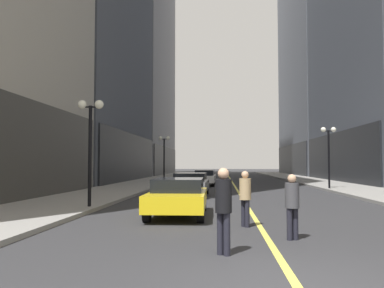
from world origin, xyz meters
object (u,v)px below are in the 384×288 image
(car_grey, at_px, (190,183))
(pedestrian_in_tan_trench, at_px, (245,194))
(car_white, at_px, (205,177))
(pedestrian_in_black_coat, at_px, (223,204))
(street_lamp_left_far, at_px, (164,149))
(street_lamp_left_near, at_px, (90,129))
(pedestrian_with_orange_bag, at_px, (292,202))
(street_lamp_right_mid, at_px, (329,144))
(car_yellow, at_px, (178,195))

(car_grey, distance_m, pedestrian_in_tan_trench, 11.08)
(car_white, bearing_deg, pedestrian_in_black_coat, -86.79)
(street_lamp_left_far, bearing_deg, street_lamp_left_near, -90.00)
(pedestrian_in_tan_trench, bearing_deg, street_lamp_left_near, 148.05)
(car_white, distance_m, pedestrian_in_black_coat, 25.30)
(car_white, height_order, street_lamp_left_far, street_lamp_left_far)
(pedestrian_in_black_coat, bearing_deg, car_white, 93.21)
(street_lamp_left_far, bearing_deg, pedestrian_with_orange_bag, -75.03)
(street_lamp_left_near, height_order, street_lamp_right_mid, same)
(street_lamp_right_mid, bearing_deg, street_lamp_left_far, 148.12)
(street_lamp_left_far, bearing_deg, car_yellow, -80.33)
(car_grey, xyz_separation_m, street_lamp_right_mid, (9.29, 5.48, 2.54))
(car_white, xyz_separation_m, pedestrian_in_tan_trench, (2.08, -21.67, 0.23))
(car_grey, relative_size, street_lamp_left_near, 0.99)
(pedestrian_in_tan_trench, distance_m, pedestrian_with_orange_bag, 2.16)
(pedestrian_in_black_coat, bearing_deg, street_lamp_left_near, 125.96)
(pedestrian_in_tan_trench, bearing_deg, car_grey, 102.86)
(pedestrian_in_black_coat, distance_m, pedestrian_in_tan_trench, 3.66)
(car_yellow, relative_size, pedestrian_in_tan_trench, 2.79)
(car_yellow, bearing_deg, street_lamp_left_near, 159.08)
(street_lamp_left_near, bearing_deg, street_lamp_left_far, 90.00)
(pedestrian_in_tan_trench, xyz_separation_m, street_lamp_right_mid, (6.83, 16.29, 2.31))
(pedestrian_in_black_coat, relative_size, pedestrian_with_orange_bag, 1.11)
(car_grey, bearing_deg, street_lamp_right_mid, 30.53)
(car_yellow, bearing_deg, car_white, 89.55)
(car_grey, relative_size, street_lamp_right_mid, 0.99)
(pedestrian_with_orange_bag, xyz_separation_m, street_lamp_left_far, (-6.99, 26.14, 2.33))
(pedestrian_in_tan_trench, xyz_separation_m, street_lamp_left_far, (-5.97, 24.25, 2.31))
(pedestrian_in_tan_trench, relative_size, pedestrian_with_orange_bag, 1.03)
(car_yellow, bearing_deg, pedestrian_in_tan_trench, -45.82)
(car_yellow, height_order, street_lamp_left_far, street_lamp_left_far)
(pedestrian_in_tan_trench, bearing_deg, car_white, 95.47)
(car_white, height_order, pedestrian_in_tan_trench, pedestrian_in_tan_trench)
(pedestrian_with_orange_bag, bearing_deg, street_lamp_left_near, 141.19)
(street_lamp_left_far, height_order, street_lamp_right_mid, same)
(car_yellow, bearing_deg, pedestrian_with_orange_bag, -52.22)
(car_yellow, xyz_separation_m, street_lamp_left_far, (-3.74, 21.95, 2.54))
(pedestrian_in_tan_trench, distance_m, street_lamp_right_mid, 17.81)
(pedestrian_in_black_coat, bearing_deg, pedestrian_with_orange_bag, 45.27)
(pedestrian_in_tan_trench, bearing_deg, car_yellow, 134.18)
(street_lamp_left_near, height_order, street_lamp_left_far, same)
(street_lamp_left_near, xyz_separation_m, street_lamp_left_far, (0.00, 20.52, 0.00))
(pedestrian_in_tan_trench, bearing_deg, street_lamp_left_far, 103.83)
(pedestrian_in_black_coat, bearing_deg, car_grey, 97.14)
(street_lamp_left_far, bearing_deg, pedestrian_in_tan_trench, -76.17)
(pedestrian_in_black_coat, height_order, pedestrian_with_orange_bag, pedestrian_in_black_coat)
(pedestrian_in_black_coat, bearing_deg, street_lamp_left_far, 100.80)
(car_grey, xyz_separation_m, pedestrian_in_black_coat, (1.80, -14.40, 0.31))
(car_yellow, relative_size, pedestrian_with_orange_bag, 2.86)
(car_grey, height_order, street_lamp_right_mid, street_lamp_right_mid)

